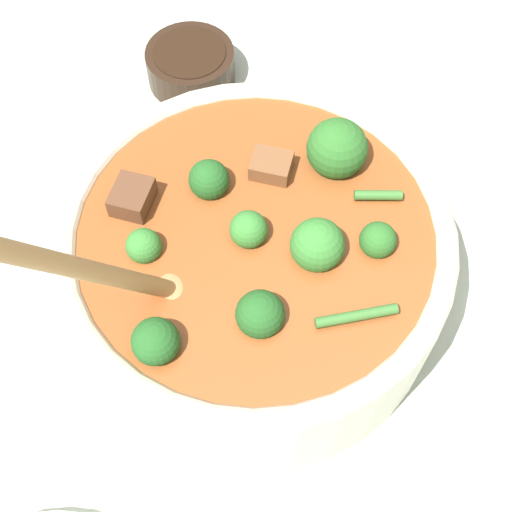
{
  "coord_description": "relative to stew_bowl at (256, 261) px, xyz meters",
  "views": [
    {
      "loc": [
        -0.24,
        0.1,
        0.51
      ],
      "look_at": [
        0.0,
        0.0,
        0.07
      ],
      "focal_mm": 50.0,
      "sensor_mm": 36.0,
      "label": 1
    }
  ],
  "objects": [
    {
      "name": "stew_bowl",
      "position": [
        0.0,
        0.0,
        0.0
      ],
      "size": [
        0.28,
        0.29,
        0.24
      ],
      "color": "beige",
      "rests_on": "ground_plane"
    },
    {
      "name": "condiment_bowl",
      "position": [
        0.24,
        -0.03,
        -0.04
      ],
      "size": [
        0.08,
        0.08,
        0.04
      ],
      "color": "black",
      "rests_on": "ground_plane"
    },
    {
      "name": "ground_plane",
      "position": [
        0.0,
        0.0,
        -0.06
      ],
      "size": [
        4.0,
        4.0,
        0.0
      ],
      "primitive_type": "plane",
      "color": "#ADBCAD"
    }
  ]
}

